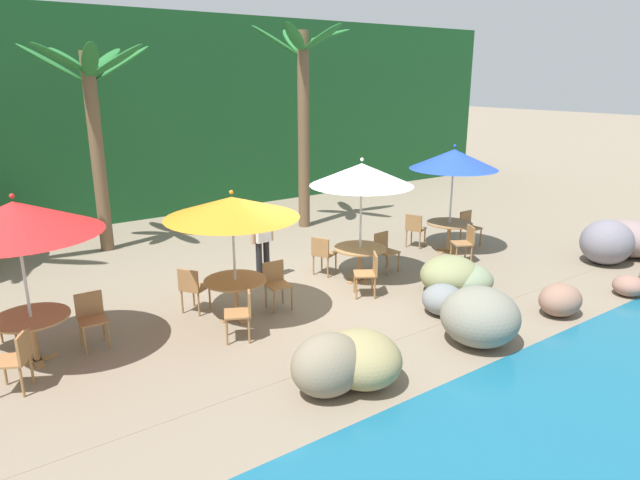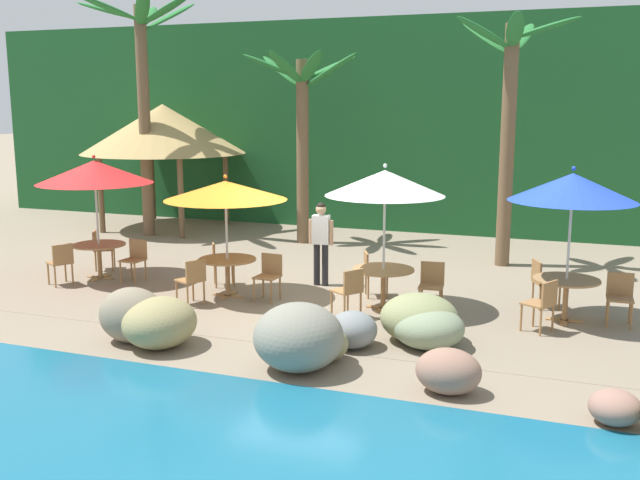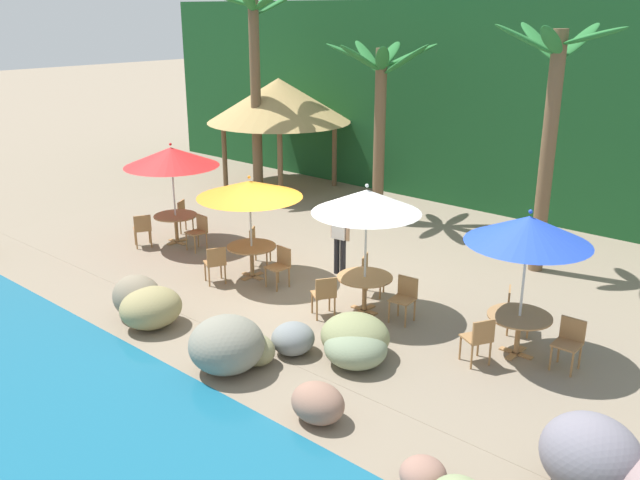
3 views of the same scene
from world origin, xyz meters
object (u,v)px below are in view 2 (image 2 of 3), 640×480
object	(u,v)px
palm_tree_second	(302,111)
palm_tree_third	(508,107)
umbrella_white	(385,183)
chair_white_seaward	(432,283)
dining_table_red	(99,250)
umbrella_blue	(573,187)
umbrella_red	(95,172)
dining_table_blue	(566,286)
chair_blue_inland	(542,280)
chair_white_inland	(372,270)
palapa_hut	(163,129)
chair_white_left	(350,289)
chair_red_seaward	(135,257)
chair_orange_left	(193,278)
chair_red_left	(61,261)
palm_tree_nearest	(143,75)
dining_table_white	(383,275)
chair_blue_left	(543,302)
chair_red_inland	(100,247)
waiter_in_white	(321,238)
dining_table_orange	(227,265)
chair_orange_seaward	(269,273)
umbrella_orange	(226,190)
chair_orange_inland	(219,261)
chair_blue_seaward	(620,295)

from	to	relation	value
palm_tree_second	palm_tree_third	size ratio (longest dim) A/B	0.90
umbrella_white	chair_white_seaward	size ratio (longest dim) A/B	3.00
dining_table_red	umbrella_blue	distance (m)	9.45
umbrella_red	dining_table_blue	distance (m)	9.45
umbrella_blue	chair_blue_inland	xyz separation A→B (m)	(-0.44, 0.73, -1.77)
chair_white_inland	chair_blue_inland	size ratio (longest dim) A/B	1.00
chair_blue_inland	palapa_hut	world-z (taller)	palapa_hut
chair_white_left	chair_red_seaward	bearing A→B (deg)	169.11
chair_orange_left	palm_tree_second	bearing A→B (deg)	93.60
chair_orange_left	chair_red_left	bearing A→B (deg)	173.45
palm_tree_nearest	chair_white_left	bearing A→B (deg)	-36.16
chair_white_inland	dining_table_blue	size ratio (longest dim) A/B	0.79
palm_tree_third	palapa_hut	bearing A→B (deg)	170.37
dining_table_white	chair_blue_left	world-z (taller)	chair_blue_left
chair_white_left	chair_blue_left	distance (m)	3.17
chair_red_seaward	chair_red_inland	distance (m)	1.50
palm_tree_second	waiter_in_white	size ratio (longest dim) A/B	2.89
chair_red_inland	umbrella_white	size ratio (longest dim) A/B	0.33
dining_table_orange	waiter_in_white	distance (m)	2.01
chair_orange_left	dining_table_white	xyz separation A→B (m)	(3.30, 1.02, 0.10)
dining_table_orange	chair_blue_left	size ratio (longest dim) A/B	1.26
chair_red_seaward	palm_tree_second	xyz separation A→B (m)	(1.65, 5.20, 2.91)
chair_orange_seaward	dining_table_blue	bearing A→B (deg)	5.56
umbrella_orange	palapa_hut	bearing A→B (deg)	130.07
umbrella_white	palapa_hut	bearing A→B (deg)	143.77
chair_red_left	chair_white_inland	size ratio (longest dim) A/B	1.00
chair_blue_inland	umbrella_orange	bearing A→B (deg)	-167.25
chair_red_left	chair_orange_inland	world-z (taller)	same
dining_table_orange	chair_blue_left	xyz separation A→B (m)	(5.78, -0.24, -0.10)
chair_orange_inland	chair_orange_left	world-z (taller)	same
dining_table_red	chair_red_inland	size ratio (longest dim) A/B	1.26
palm_tree_nearest	waiter_in_white	xyz separation A→B (m)	(6.48, -3.68, -3.38)
palm_tree_nearest	waiter_in_white	bearing A→B (deg)	-29.57
umbrella_orange	umbrella_white	world-z (taller)	umbrella_white
umbrella_orange	chair_red_seaward	bearing A→B (deg)	170.15
umbrella_white	palm_tree_second	xyz separation A→B (m)	(-3.70, 5.39, 1.15)
chair_red_seaward	chair_red_inland	xyz separation A→B (m)	(-1.35, 0.64, 0.00)
chair_white_left	chair_red_inland	bearing A→B (deg)	165.80
chair_white_seaward	palm_tree_third	world-z (taller)	palm_tree_third
chair_red_seaward	umbrella_blue	size ratio (longest dim) A/B	0.33
dining_table_orange	chair_orange_seaward	bearing A→B (deg)	2.41
umbrella_red	palm_tree_third	xyz separation A→B (m)	(7.77, 4.27, 1.31)
chair_red_inland	palm_tree_third	bearing A→B (deg)	23.40
umbrella_orange	chair_blue_seaward	distance (m)	7.15
chair_red_inland	chair_white_seaward	size ratio (longest dim) A/B	1.00
palm_tree_second	palm_tree_third	xyz separation A→B (m)	(5.26, -0.98, 0.13)
chair_red_seaward	chair_red_left	size ratio (longest dim) A/B	1.00
dining_table_white	chair_white_inland	world-z (taller)	chair_white_inland
chair_orange_seaward	palm_tree_second	xyz separation A→B (m)	(-1.55, 5.57, 2.91)
dining_table_blue	umbrella_red	bearing A→B (deg)	-178.83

